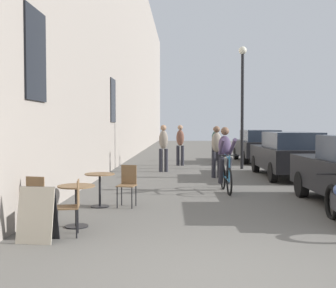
# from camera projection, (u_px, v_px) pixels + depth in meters

# --- Properties ---
(ground_plane) EXTENTS (88.00, 88.00, 0.00)m
(ground_plane) POSITION_uv_depth(u_px,v_px,m) (222.00, 279.00, 4.92)
(ground_plane) COLOR #5B5954
(building_facade_left) EXTENTS (0.54, 68.00, 11.79)m
(building_facade_left) POSITION_uv_depth(u_px,v_px,m) (114.00, 30.00, 18.75)
(building_facade_left) COLOR gray
(building_facade_left) RESTS_ON ground_plane
(cafe_table_near) EXTENTS (0.64, 0.64, 0.72)m
(cafe_table_near) POSITION_uv_depth(u_px,v_px,m) (76.00, 197.00, 7.43)
(cafe_table_near) COLOR black
(cafe_table_near) RESTS_ON ground_plane
(cafe_chair_near_toward_street) EXTENTS (0.45, 0.45, 0.89)m
(cafe_chair_near_toward_street) POSITION_uv_depth(u_px,v_px,m) (39.00, 198.00, 7.38)
(cafe_chair_near_toward_street) COLOR black
(cafe_chair_near_toward_street) RESTS_ON ground_plane
(cafe_chair_near_toward_wall) EXTENTS (0.44, 0.44, 0.89)m
(cafe_chair_near_toward_wall) POSITION_uv_depth(u_px,v_px,m) (72.00, 204.00, 6.82)
(cafe_chair_near_toward_wall) COLOR black
(cafe_chair_near_toward_wall) RESTS_ON ground_plane
(cafe_table_mid) EXTENTS (0.64, 0.64, 0.72)m
(cafe_table_mid) POSITION_uv_depth(u_px,v_px,m) (100.00, 183.00, 9.26)
(cafe_table_mid) COLOR black
(cafe_table_mid) RESTS_ON ground_plane
(cafe_chair_mid_toward_street) EXTENTS (0.43, 0.43, 0.89)m
(cafe_chair_mid_toward_street) POSITION_uv_depth(u_px,v_px,m) (128.00, 183.00, 9.32)
(cafe_chair_mid_toward_street) COLOR black
(cafe_chair_mid_toward_street) RESTS_ON ground_plane
(sandwich_board_sign) EXTENTS (0.58, 0.42, 0.84)m
(sandwich_board_sign) POSITION_uv_depth(u_px,v_px,m) (38.00, 214.00, 6.50)
(sandwich_board_sign) COLOR black
(sandwich_board_sign) RESTS_ON ground_plane
(cyclist_on_bicycle) EXTENTS (0.52, 1.76, 1.74)m
(cyclist_on_bicycle) POSITION_uv_depth(u_px,v_px,m) (225.00, 161.00, 11.46)
(cyclist_on_bicycle) COLOR black
(cyclist_on_bicycle) RESTS_ON ground_plane
(pedestrian_near) EXTENTS (0.38, 0.30, 1.73)m
(pedestrian_near) POSITION_uv_depth(u_px,v_px,m) (217.00, 149.00, 14.45)
(pedestrian_near) COLOR #26262D
(pedestrian_near) RESTS_ON ground_plane
(pedestrian_mid) EXTENTS (0.35, 0.26, 1.77)m
(pedestrian_mid) POSITION_uv_depth(u_px,v_px,m) (163.00, 145.00, 16.24)
(pedestrian_mid) COLOR #26262D
(pedestrian_mid) RESTS_ON ground_plane
(pedestrian_far) EXTENTS (0.37, 0.29, 1.77)m
(pedestrian_far) POSITION_uv_depth(u_px,v_px,m) (180.00, 143.00, 18.77)
(pedestrian_far) COLOR #26262D
(pedestrian_far) RESTS_ON ground_plane
(pedestrian_furthest) EXTENTS (0.34, 0.24, 1.68)m
(pedestrian_furthest) POSITION_uv_depth(u_px,v_px,m) (215.00, 142.00, 21.30)
(pedestrian_furthest) COLOR #26262D
(pedestrian_furthest) RESTS_ON ground_plane
(street_lamp) EXTENTS (0.32, 0.32, 4.90)m
(street_lamp) POSITION_uv_depth(u_px,v_px,m) (242.00, 91.00, 17.25)
(street_lamp) COLOR black
(street_lamp) RESTS_ON ground_plane
(parked_car_second) EXTENTS (1.88, 4.33, 1.53)m
(parked_car_second) POSITION_uv_depth(u_px,v_px,m) (288.00, 154.00, 14.51)
(parked_car_second) COLOR black
(parked_car_second) RESTS_ON ground_plane
(parked_car_third) EXTENTS (1.90, 4.35, 1.54)m
(parked_car_third) POSITION_uv_depth(u_px,v_px,m) (258.00, 145.00, 20.62)
(parked_car_third) COLOR black
(parked_car_third) RESTS_ON ground_plane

